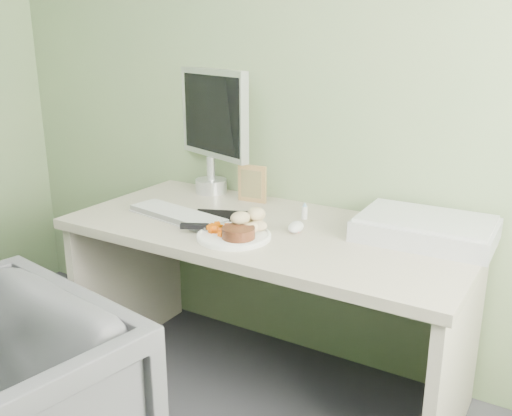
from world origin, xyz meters
The scene contains 14 objects.
wall_back centered at (0.00, 2.00, 1.35)m, with size 3.50×3.50×0.00m, color gray.
desk centered at (0.00, 1.62, 0.55)m, with size 1.60×0.75×0.73m.
plate centered at (-0.04, 1.45, 0.74)m, with size 0.28×0.28×0.01m, color white.
steak centered at (-0.01, 1.43, 0.76)m, with size 0.12×0.12×0.04m, color black.
potato_pile centered at (-0.01, 1.51, 0.78)m, with size 0.13×0.10×0.07m, color #A78451.
carrot_heap centered at (-0.09, 1.44, 0.77)m, with size 0.07×0.06×0.05m, color #E25904.
steak_knife centered at (-0.16, 1.44, 0.76)m, with size 0.26×0.15×0.02m.
mousepad centered at (-0.20, 1.61, 0.73)m, with size 0.26×0.23×0.00m, color black.
keyboard centered at (-0.37, 1.53, 0.75)m, with size 0.46×0.13×0.02m, color white.
computer_mouse centered at (0.12, 1.63, 0.75)m, with size 0.06×0.10×0.04m, color white.
photo_frame centered at (-0.23, 1.89, 0.81)m, with size 0.13×0.02×0.17m, color #A0754A.
eyedrop_bottle centered at (0.08, 1.79, 0.76)m, with size 0.02×0.02×0.07m.
scanner centered at (0.57, 1.80, 0.77)m, with size 0.49×0.33×0.08m, color silver.
monitor centered at (-0.48, 1.94, 1.05)m, with size 0.47×0.20×0.57m.
Camera 1 is at (1.06, -0.21, 1.47)m, focal length 40.00 mm.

